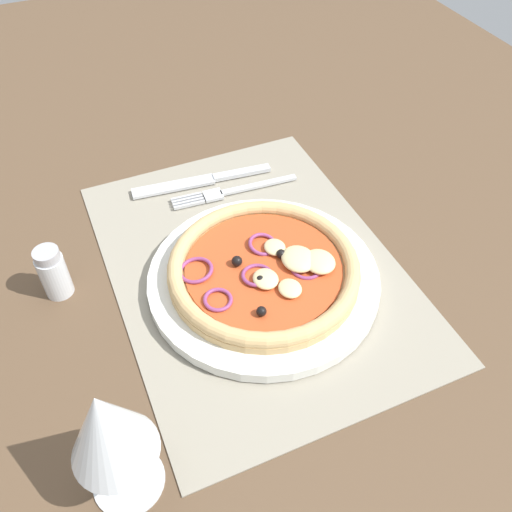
{
  "coord_description": "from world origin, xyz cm",
  "views": [
    {
      "loc": [
        -41.74,
        17.67,
        49.44
      ],
      "look_at": [
        -0.96,
        0.0,
        2.79
      ],
      "focal_mm": 38.43,
      "sensor_mm": 36.0,
      "label": 1
    }
  ],
  "objects_px": {
    "fork": "(228,192)",
    "pepper_shaker": "(53,273)",
    "plate": "(263,279)",
    "wine_glass": "(108,430)",
    "pizza": "(264,269)",
    "knife": "(201,181)"
  },
  "relations": [
    {
      "from": "pizza",
      "to": "fork",
      "type": "bearing_deg",
      "value": -7.42
    },
    {
      "from": "fork",
      "to": "pepper_shaker",
      "type": "relative_size",
      "value": 2.7
    },
    {
      "from": "plate",
      "to": "knife",
      "type": "relative_size",
      "value": 1.35
    },
    {
      "from": "pizza",
      "to": "knife",
      "type": "height_order",
      "value": "pizza"
    },
    {
      "from": "plate",
      "to": "fork",
      "type": "distance_m",
      "value": 0.17
    },
    {
      "from": "pizza",
      "to": "knife",
      "type": "bearing_deg",
      "value": 1.28
    },
    {
      "from": "plate",
      "to": "pizza",
      "type": "relative_size",
      "value": 1.22
    },
    {
      "from": "fork",
      "to": "pepper_shaker",
      "type": "height_order",
      "value": "pepper_shaker"
    },
    {
      "from": "pepper_shaker",
      "to": "pizza",
      "type": "bearing_deg",
      "value": -111.21
    },
    {
      "from": "knife",
      "to": "pizza",
      "type": "bearing_deg",
      "value": 97.31
    },
    {
      "from": "plate",
      "to": "wine_glass",
      "type": "height_order",
      "value": "wine_glass"
    },
    {
      "from": "wine_glass",
      "to": "pepper_shaker",
      "type": "distance_m",
      "value": 0.26
    },
    {
      "from": "fork",
      "to": "knife",
      "type": "bearing_deg",
      "value": -50.49
    },
    {
      "from": "pizza",
      "to": "wine_glass",
      "type": "bearing_deg",
      "value": 128.7
    },
    {
      "from": "knife",
      "to": "pepper_shaker",
      "type": "bearing_deg",
      "value": 35.17
    },
    {
      "from": "pizza",
      "to": "pepper_shaker",
      "type": "xyz_separation_m",
      "value": [
        0.09,
        0.22,
        0.0
      ]
    },
    {
      "from": "plate",
      "to": "wine_glass",
      "type": "bearing_deg",
      "value": 128.94
    },
    {
      "from": "wine_glass",
      "to": "pepper_shaker",
      "type": "height_order",
      "value": "wine_glass"
    },
    {
      "from": "knife",
      "to": "wine_glass",
      "type": "distance_m",
      "value": 0.43
    },
    {
      "from": "wine_glass",
      "to": "pizza",
      "type": "bearing_deg",
      "value": -51.3
    },
    {
      "from": "plate",
      "to": "fork",
      "type": "xyz_separation_m",
      "value": [
        0.17,
        -0.02,
        -0.0
      ]
    },
    {
      "from": "plate",
      "to": "pepper_shaker",
      "type": "relative_size",
      "value": 4.04
    }
  ]
}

